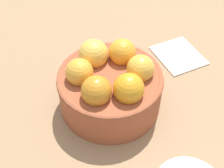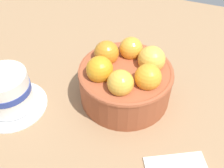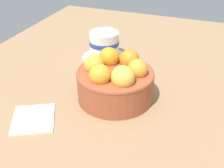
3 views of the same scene
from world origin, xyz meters
The scene contains 4 objects.
ground_plane centered at (0.00, 0.00, -2.02)cm, with size 122.28×88.70×4.04cm, color #997551.
terracotta_bowl centered at (-0.02, -0.02, 4.60)cm, with size 16.81×16.81×10.31cm.
coffee_cup centered at (18.28, 10.00, 3.65)cm, with size 12.43×12.43×7.63cm.
folded_napkin centered at (-13.14, 12.75, 0.30)cm, with size 9.32×8.17×0.60cm, color white.
Camera 3 is at (-50.24, -18.22, 36.18)cm, focal length 45.96 mm.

